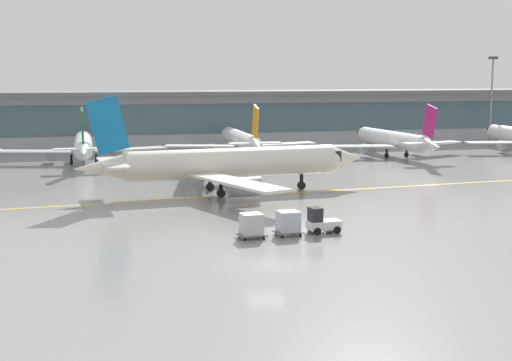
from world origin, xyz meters
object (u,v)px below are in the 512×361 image
Objects in this scene: gate_airplane_2 at (83,145)px; cargo_dolly_lead at (288,222)px; gate_airplane_3 at (241,140)px; gate_airplane_4 at (393,140)px; cargo_dolly_trailing at (251,225)px; taxiing_regional_jet at (228,164)px; apron_light_mast_1 at (491,96)px; baggage_tug at (321,222)px.

gate_airplane_2 reaches higher than cargo_dolly_lead.
gate_airplane_3 reaches higher than cargo_dolly_lead.
gate_airplane_2 is 1.00× the size of gate_airplane_3.
gate_airplane_4 reaches higher than cargo_dolly_trailing.
taxiing_regional_jet is at bearing 87.01° from cargo_dolly_lead.
apron_light_mast_1 is (60.80, 64.93, 7.48)m from cargo_dolly_trailing.
apron_light_mast_1 is at bearing -63.40° from gate_airplane_4.
gate_airplane_2 is 53.23m from cargo_dolly_trailing.
gate_airplane_3 is at bearing -167.24° from apron_light_mast_1.
gate_airplane_4 is 11.45× the size of cargo_dolly_lead.
gate_airplane_3 is 33.82m from taxiing_regional_jet.
gate_airplane_3 is 23.37m from gate_airplane_4.
taxiing_regional_jet reaches higher than cargo_dolly_lead.
gate_airplane_2 is at bearing 105.02° from baggage_tug.
cargo_dolly_trailing is (-11.17, -53.69, -1.47)m from gate_airplane_3.
cargo_dolly_lead is at bearing 142.21° from gate_airplane_4.
gate_airplane_4 is (22.75, -5.35, 0.00)m from gate_airplane_3.
cargo_dolly_trailing is at bearing -133.12° from apron_light_mast_1.
gate_airplane_2 is 11.41× the size of cargo_dolly_lead.
cargo_dolly_lead is (0.53, -20.76, -2.10)m from taxiing_regional_jet.
gate_airplane_4 is at bearing 55.17° from baggage_tug.
cargo_dolly_lead is (-2.81, -0.22, 0.16)m from baggage_tug.
apron_light_mast_1 is at bearing 43.79° from cargo_dolly_lead.
gate_airplane_3 is 9.38× the size of baggage_tug.
gate_airplane_4 is 1.62× the size of apron_light_mast_1.
cargo_dolly_trailing is at bearing -101.75° from taxiing_regional_jet.
cargo_dolly_lead is at bearing 0.00° from cargo_dolly_trailing.
gate_airplane_2 is 1.00× the size of gate_airplane_4.
taxiing_regional_jet reaches higher than gate_airplane_3.
cargo_dolly_trailing is at bearing 180.00° from baggage_tug.
taxiing_regional_jet is (14.80, -30.77, 0.63)m from gate_airplane_2.
gate_airplane_2 is at bearing 98.90° from cargo_dolly_trailing.
baggage_tug is 5.87m from cargo_dolly_trailing.
gate_airplane_2 is 23.54m from gate_airplane_3.
cargo_dolly_lead is 1.00× the size of cargo_dolly_trailing.
taxiing_regional_jet is 2.03× the size of apron_light_mast_1.
baggage_tug reaches higher than cargo_dolly_trailing.
taxiing_regional_jet reaches higher than cargo_dolly_trailing.
taxiing_regional_jet reaches higher than baggage_tug.
gate_airplane_3 reaches higher than baggage_tug.
baggage_tug is at bearing -130.44° from apron_light_mast_1.
taxiing_regional_jet is 11.77× the size of baggage_tug.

